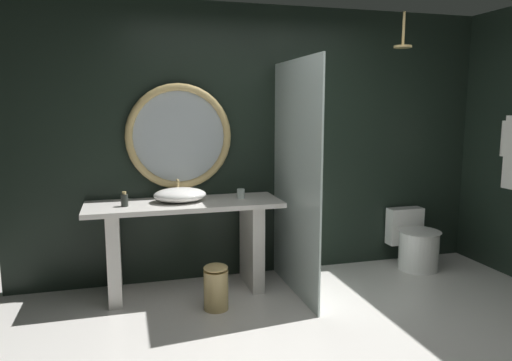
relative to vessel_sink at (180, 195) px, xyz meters
name	(u,v)px	position (x,y,z in m)	size (l,w,h in m)	color
back_wall_panel	(262,143)	(0.86, 0.34, 0.41)	(4.80, 0.10, 2.60)	black
vanity_counter	(185,235)	(0.03, -0.02, -0.36)	(1.70, 0.59, 0.82)	silver
vessel_sink	(180,195)	(0.00, 0.00, 0.00)	(0.46, 0.38, 0.18)	white
tumbler_cup	(241,193)	(0.56, 0.02, -0.02)	(0.07, 0.07, 0.09)	silver
soap_dispenser	(124,200)	(-0.47, -0.07, -0.01)	(0.06, 0.06, 0.13)	#282D28
round_wall_mirror	(179,137)	(0.03, 0.25, 0.50)	(0.97, 0.07, 0.97)	tan
shower_glass_panel	(295,179)	(0.97, -0.28, 0.14)	(0.02, 1.15, 2.05)	silver
rain_shower_head	(403,42)	(2.02, -0.21, 1.35)	(0.16, 0.16, 0.32)	tan
toilet	(415,243)	(2.40, -0.01, -0.63)	(0.42, 0.57, 0.58)	white
waste_bin	(216,287)	(0.22, -0.48, -0.69)	(0.20, 0.20, 0.38)	tan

